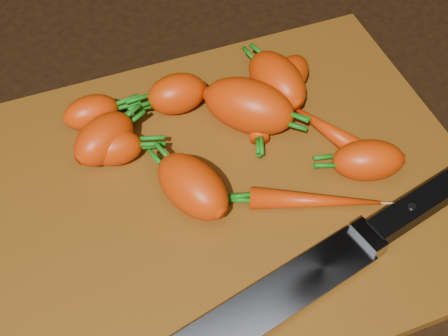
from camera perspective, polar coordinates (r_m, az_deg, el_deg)
name	(u,v)px	position (r m, az deg, el deg)	size (l,w,h in m)	color
ground	(227,196)	(0.65, 0.32, -2.56)	(2.00, 2.00, 0.01)	black
cutting_board	(227,190)	(0.64, 0.32, -1.99)	(0.50, 0.40, 0.01)	brown
carrot_0	(104,139)	(0.65, -10.91, 2.65)	(0.07, 0.05, 0.05)	red
carrot_1	(177,94)	(0.69, -4.32, 6.79)	(0.07, 0.04, 0.04)	red
carrot_2	(249,106)	(0.67, 2.30, 5.70)	(0.10, 0.06, 0.06)	red
carrot_3	(277,80)	(0.70, 4.87, 8.00)	(0.09, 0.05, 0.05)	red
carrot_4	(290,75)	(0.72, 6.02, 8.43)	(0.06, 0.04, 0.04)	red
carrot_5	(114,148)	(0.65, -10.02, 1.85)	(0.06, 0.04, 0.04)	red
carrot_6	(368,160)	(0.64, 13.05, 0.69)	(0.07, 0.04, 0.04)	red
carrot_7	(258,104)	(0.69, 3.14, 5.83)	(0.10, 0.02, 0.02)	red
carrot_8	(315,200)	(0.62, 8.35, -2.95)	(0.13, 0.02, 0.02)	red
carrot_9	(328,130)	(0.67, 9.47, 3.45)	(0.10, 0.02, 0.02)	red
carrot_10	(91,113)	(0.69, -12.04, 4.98)	(0.06, 0.04, 0.04)	red
carrot_11	(192,186)	(0.60, -2.90, -1.69)	(0.09, 0.05, 0.05)	red
knife	(282,294)	(0.56, 5.34, -11.41)	(0.38, 0.12, 0.02)	gray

